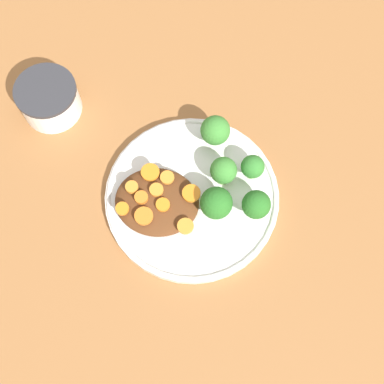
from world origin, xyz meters
TOP-DOWN VIEW (x-y plane):
  - ground_plane at (0.00, 0.00)m, footprint 4.00×4.00m
  - plate at (0.00, 0.00)m, footprint 0.26×0.26m
  - dip_bowl at (0.24, -0.12)m, footprint 0.10×0.10m
  - stew_mound at (0.05, 0.02)m, footprint 0.12×0.11m
  - broccoli_floret_0 at (-0.04, -0.03)m, footprint 0.04×0.04m
  - broccoli_floret_1 at (-0.04, 0.02)m, footprint 0.05×0.05m
  - broccoli_floret_2 at (-0.09, 0.01)m, footprint 0.04×0.04m
  - broccoli_floret_3 at (-0.02, -0.09)m, footprint 0.04×0.04m
  - broccoli_floret_4 at (-0.08, -0.05)m, footprint 0.03×0.03m
  - carrot_slice_0 at (0.00, 0.01)m, footprint 0.03×0.03m
  - carrot_slice_1 at (0.00, 0.06)m, footprint 0.02×0.02m
  - carrot_slice_2 at (0.05, 0.01)m, footprint 0.02×0.02m
  - carrot_slice_3 at (0.06, 0.05)m, footprint 0.03×0.03m
  - carrot_slice_4 at (0.04, 0.03)m, footprint 0.02×0.02m
  - carrot_slice_5 at (0.09, 0.01)m, footprint 0.02×0.02m
  - carrot_slice_6 at (0.06, -0.02)m, footprint 0.03×0.03m
  - carrot_slice_7 at (0.04, -0.01)m, footprint 0.02×0.02m
  - carrot_slice_8 at (0.07, 0.02)m, footprint 0.02×0.02m
  - carrot_slice_9 at (0.09, 0.05)m, footprint 0.02×0.02m

SIDE VIEW (x-z plane):
  - ground_plane at x=0.00m, z-range 0.00..0.00m
  - plate at x=0.00m, z-range 0.00..0.02m
  - stew_mound at x=0.05m, z-range 0.01..0.04m
  - dip_bowl at x=0.24m, z-range 0.00..0.06m
  - carrot_slice_6 at x=0.06m, z-range 0.04..0.04m
  - carrot_slice_7 at x=0.04m, z-range 0.04..0.04m
  - carrot_slice_1 at x=0.00m, z-range 0.04..0.04m
  - carrot_slice_2 at x=0.05m, z-range 0.04..0.04m
  - carrot_slice_3 at x=0.06m, z-range 0.04..0.04m
  - carrot_slice_0 at x=0.00m, z-range 0.04..0.04m
  - carrot_slice_4 at x=0.04m, z-range 0.04..0.04m
  - carrot_slice_9 at x=0.09m, z-range 0.04..0.04m
  - carrot_slice_5 at x=0.09m, z-range 0.04..0.05m
  - carrot_slice_8 at x=0.07m, z-range 0.04..0.05m
  - broccoli_floret_0 at x=-0.04m, z-range 0.02..0.07m
  - broccoli_floret_4 at x=-0.08m, z-range 0.02..0.07m
  - broccoli_floret_2 at x=-0.09m, z-range 0.02..0.07m
  - broccoli_floret_3 at x=-0.02m, z-range 0.02..0.08m
  - broccoli_floret_1 at x=-0.04m, z-range 0.02..0.08m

